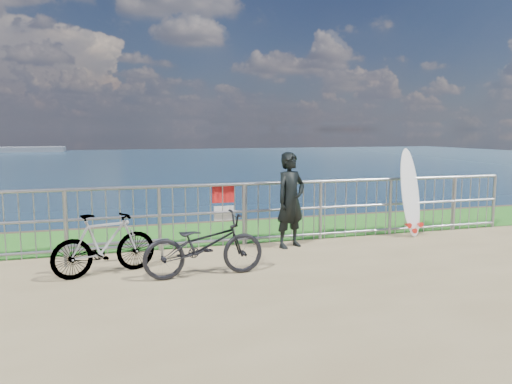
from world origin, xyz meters
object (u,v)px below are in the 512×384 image
object	(u,v)px
surfer	(291,200)
bicycle_near	(204,245)
surfboard	(410,196)
bicycle_far	(105,244)

from	to	relation	value
surfer	bicycle_near	distance (m)	2.26
surfboard	bicycle_near	world-z (taller)	surfboard
surfboard	bicycle_far	xyz separation A→B (m)	(-5.71, -1.03, -0.34)
bicycle_near	bicycle_far	size ratio (longest dim) A/B	1.15
surfer	bicycle_near	world-z (taller)	surfer
surfboard	surfer	bearing A→B (deg)	-175.33
surfer	surfboard	world-z (taller)	surfboard
surfboard	bicycle_near	size ratio (longest dim) A/B	1.00
surfboard	bicycle_near	bearing A→B (deg)	-160.87
bicycle_far	surfboard	bearing A→B (deg)	-96.73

